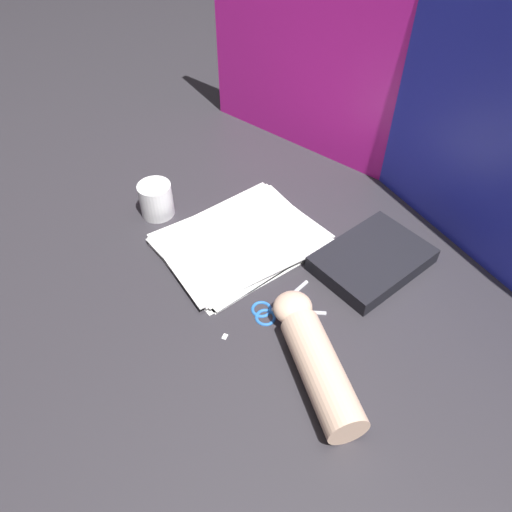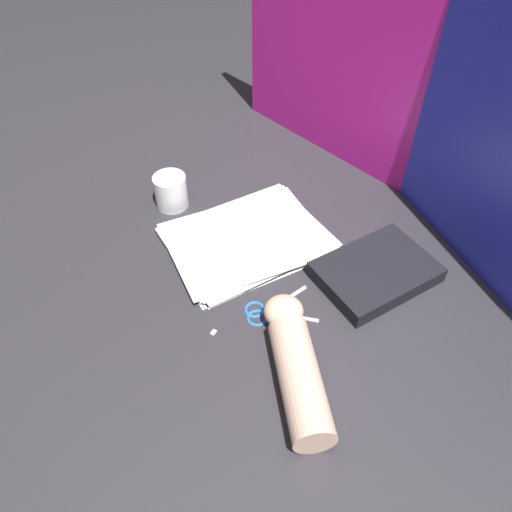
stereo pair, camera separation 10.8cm
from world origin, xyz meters
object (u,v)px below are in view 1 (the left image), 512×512
(book_closed, at_px, (372,260))
(mug, at_px, (156,200))
(paper_stack, at_px, (241,240))
(scissors, at_px, (276,308))
(hand_forearm, at_px, (315,359))

(book_closed, distance_m, mug, 0.54)
(book_closed, bearing_deg, mug, -148.32)
(paper_stack, xyz_separation_m, mug, (-0.22, -0.10, 0.03))
(scissors, bearing_deg, mug, -175.64)
(paper_stack, distance_m, scissors, 0.22)
(scissors, relative_size, mug, 1.84)
(book_closed, xyz_separation_m, hand_forearm, (0.12, -0.29, 0.02))
(paper_stack, relative_size, scissors, 2.38)
(paper_stack, bearing_deg, hand_forearm, -15.79)
(book_closed, distance_m, hand_forearm, 0.31)
(paper_stack, relative_size, hand_forearm, 1.20)
(scissors, xyz_separation_m, mug, (-0.42, -0.03, 0.04))
(paper_stack, xyz_separation_m, scissors, (0.21, -0.07, -0.00))
(hand_forearm, distance_m, mug, 0.58)
(book_closed, height_order, mug, mug)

